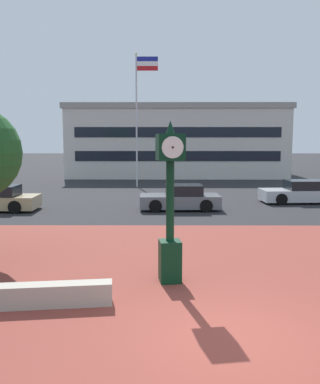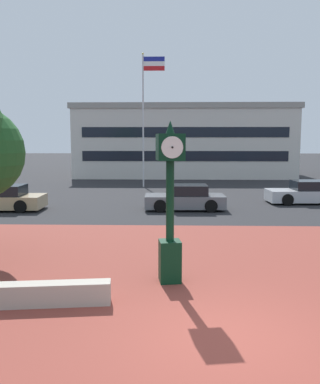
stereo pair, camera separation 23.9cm
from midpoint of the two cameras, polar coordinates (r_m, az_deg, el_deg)
The scene contains 8 objects.
ground_plane at distance 8.09m, azimuth 8.81°, elevation -19.13°, with size 200.00×200.00×0.00m, color #262628.
plaza_brick_paving at distance 10.77m, azimuth 6.48°, elevation -12.21°, with size 44.00×13.86×0.01m, color brown.
planter_wall at distance 9.57m, azimuth -17.25°, elevation -13.47°, with size 3.20×0.40×0.50m, color #ADA393.
street_clock at distance 10.27m, azimuth 0.74°, elevation -1.58°, with size 0.74×0.78×4.04m.
car_street_near at distance 21.23m, azimuth 2.54°, elevation -0.91°, with size 4.09×1.93×1.28m.
car_street_mid at distance 24.82m, azimuth 18.68°, elevation -0.09°, with size 4.53×2.01×1.28m.
flagpole_primary at distance 31.38m, azimuth -3.16°, elevation 11.33°, with size 1.67×0.14×9.88m.
civic_building at distance 42.46m, azimuth 2.02°, elevation 7.03°, with size 20.74×11.26×6.81m.
Camera 1 is at (-1.25, -7.17, 3.59)m, focal length 38.73 mm.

